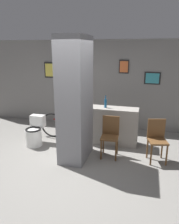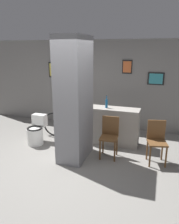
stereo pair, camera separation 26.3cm
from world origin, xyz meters
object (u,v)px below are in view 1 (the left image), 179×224
toilet (35,133)px  bicycle (71,126)px  chair_near_pillar (110,134)px  chair_by_doorway (157,138)px  bottle_tall (106,103)px

toilet → bicycle: (0.76, 0.58, 0.05)m
chair_near_pillar → bicycle: chair_near_pillar is taller
chair_near_pillar → bicycle: 1.35m
chair_by_doorway → bottle_tall: 1.50m
chair_near_pillar → chair_by_doorway: (1.00, 0.05, 0.00)m
chair_near_pillar → chair_by_doorway: size_ratio=1.00×
bicycle → bottle_tall: size_ratio=5.36×
chair_near_pillar → bottle_tall: 0.90m
bicycle → bottle_tall: 1.15m
chair_by_doorway → bottle_tall: bottle_tall is taller
chair_by_doorway → bicycle: (-2.16, 0.61, -0.16)m
chair_near_pillar → bottle_tall: size_ratio=2.77×
toilet → chair_by_doorway: bearing=-0.6°
toilet → bottle_tall: size_ratio=2.19×
toilet → bicycle: bicycle is taller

